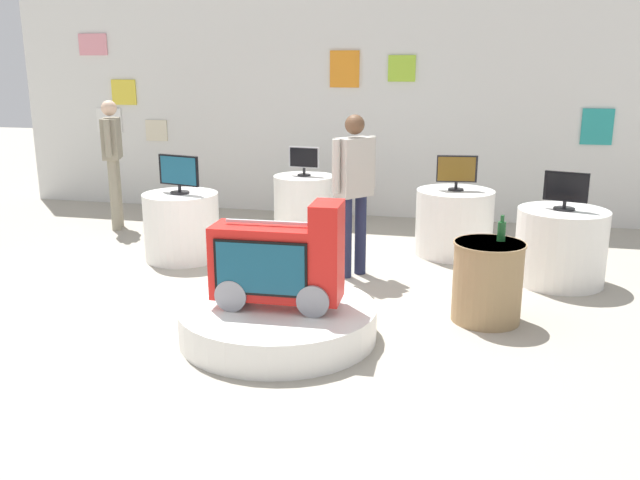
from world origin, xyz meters
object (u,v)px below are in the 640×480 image
(display_pedestal_far_right, at_px, (560,246))
(tv_on_far_right, at_px, (566,190))
(shopper_browsing_rear, at_px, (354,183))
(display_pedestal_left_rear, at_px, (454,222))
(side_table_round, at_px, (487,281))
(bottle_on_side_table, at_px, (502,231))
(display_pedestal_right_rear, at_px, (182,226))
(main_display_pedestal, at_px, (278,321))
(tv_on_left_rear, at_px, (457,171))
(tv_on_right_rear, at_px, (179,173))
(display_pedestal_center_rear, at_px, (304,204))
(shopper_browsing_near_truck, at_px, (113,154))
(tv_on_center_rear, at_px, (304,159))
(novelty_firetruck_tv, at_px, (279,265))

(display_pedestal_far_right, bearing_deg, tv_on_far_right, -73.37)
(display_pedestal_far_right, relative_size, shopper_browsing_rear, 0.53)
(display_pedestal_left_rear, xyz_separation_m, side_table_round, (0.36, -2.07, -0.02))
(bottle_on_side_table, height_order, shopper_browsing_rear, shopper_browsing_rear)
(display_pedestal_right_rear, bearing_deg, bottle_on_side_table, -17.66)
(main_display_pedestal, relative_size, shopper_browsing_rear, 0.96)
(display_pedestal_far_right, bearing_deg, display_pedestal_right_rear, -179.00)
(display_pedestal_left_rear, xyz_separation_m, tv_on_left_rear, (-0.00, -0.00, 0.60))
(tv_on_right_rear, xyz_separation_m, side_table_round, (3.36, -1.17, -0.63))
(tv_on_far_right, height_order, side_table_round, tv_on_far_right)
(side_table_round, xyz_separation_m, bottle_on_side_table, (0.09, 0.08, 0.43))
(tv_on_right_rear, relative_size, display_pedestal_far_right, 0.58)
(shopper_browsing_rear, bearing_deg, side_table_round, -36.50)
(display_pedestal_center_rear, bearing_deg, tv_on_left_rear, -17.01)
(shopper_browsing_near_truck, bearing_deg, display_pedestal_left_rear, -3.25)
(display_pedestal_left_rear, bearing_deg, shopper_browsing_rear, -132.94)
(tv_on_far_right, height_order, shopper_browsing_rear, shopper_browsing_rear)
(display_pedestal_left_rear, xyz_separation_m, tv_on_right_rear, (-3.00, -0.90, 0.61))
(tv_on_right_rear, bearing_deg, shopper_browsing_near_truck, 141.86)
(tv_on_far_right, height_order, bottle_on_side_table, tv_on_far_right)
(display_pedestal_left_rear, distance_m, shopper_browsing_near_truck, 4.52)
(display_pedestal_far_right, xyz_separation_m, bottle_on_side_table, (-0.63, -1.17, 0.41))
(tv_on_center_rear, relative_size, display_pedestal_far_right, 0.46)
(novelty_firetruck_tv, xyz_separation_m, shopper_browsing_near_truck, (-3.20, 3.09, 0.39))
(bottle_on_side_table, bearing_deg, shopper_browsing_near_truck, 155.44)
(tv_on_far_right, bearing_deg, bottle_on_side_table, -118.58)
(main_display_pedestal, height_order, display_pedestal_right_rear, display_pedestal_right_rear)
(tv_on_left_rear, height_order, bottle_on_side_table, tv_on_left_rear)
(display_pedestal_far_right, distance_m, tv_on_far_right, 0.58)
(main_display_pedestal, xyz_separation_m, bottle_on_side_table, (1.74, 0.84, 0.66))
(display_pedestal_left_rear, bearing_deg, tv_on_left_rear, -97.10)
(display_pedestal_center_rear, xyz_separation_m, bottle_on_side_table, (2.40, -2.59, 0.41))
(side_table_round, bearing_deg, tv_on_right_rear, 160.80)
(display_pedestal_far_right, height_order, bottle_on_side_table, bottle_on_side_table)
(display_pedestal_center_rear, height_order, tv_on_center_rear, tv_on_center_rear)
(display_pedestal_left_rear, distance_m, tv_on_center_rear, 2.12)
(display_pedestal_left_rear, distance_m, shopper_browsing_rear, 1.58)
(novelty_firetruck_tv, bearing_deg, tv_on_far_right, 40.50)
(display_pedestal_right_rear, distance_m, bottle_on_side_table, 3.65)
(tv_on_left_rear, bearing_deg, bottle_on_side_table, -77.15)
(display_pedestal_left_rear, height_order, side_table_round, display_pedestal_left_rear)
(tv_on_left_rear, distance_m, shopper_browsing_near_truck, 4.47)
(tv_on_center_rear, distance_m, display_pedestal_right_rear, 1.91)
(novelty_firetruck_tv, xyz_separation_m, tv_on_right_rear, (-1.73, 1.94, 0.37))
(tv_on_right_rear, xyz_separation_m, tv_on_far_right, (4.09, 0.07, -0.03))
(display_pedestal_left_rear, relative_size, side_table_round, 1.27)
(tv_on_right_rear, height_order, bottle_on_side_table, tv_on_right_rear)
(main_display_pedestal, bearing_deg, display_pedestal_center_rear, 100.90)
(shopper_browsing_rear, bearing_deg, tv_on_center_rear, 119.96)
(display_pedestal_center_rear, relative_size, display_pedestal_right_rear, 0.94)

